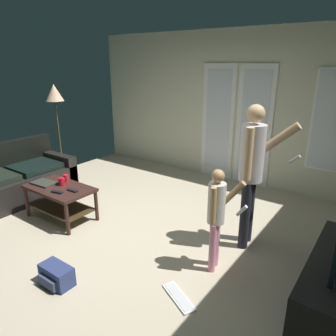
{
  "coord_description": "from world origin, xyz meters",
  "views": [
    {
      "loc": [
        2.56,
        -2.53,
        2.12
      ],
      "look_at": [
        0.69,
        0.07,
        1.04
      ],
      "focal_mm": 33.67,
      "sensor_mm": 36.0,
      "label": 1
    }
  ],
  "objects_px": {
    "loose_keyboard": "(179,297)",
    "cup_near_edge": "(62,182)",
    "leather_couch": "(12,182)",
    "backpack": "(56,275)",
    "coffee_table": "(60,195)",
    "laptop_closed": "(44,183)",
    "tv_remote_black": "(72,190)",
    "person_adult": "(252,165)",
    "floor_lamp": "(55,98)",
    "tv_stand": "(335,281)",
    "dvd_remote_slim": "(57,192)",
    "cup_by_laptop": "(66,178)",
    "person_child": "(217,212)"
  },
  "relations": [
    {
      "from": "backpack",
      "to": "laptop_closed",
      "type": "xyz_separation_m",
      "value": [
        -1.41,
        0.86,
        0.39
      ]
    },
    {
      "from": "loose_keyboard",
      "to": "cup_near_edge",
      "type": "height_order",
      "value": "cup_near_edge"
    },
    {
      "from": "backpack",
      "to": "leather_couch",
      "type": "bearing_deg",
      "value": 159.51
    },
    {
      "from": "person_adult",
      "to": "cup_by_laptop",
      "type": "relative_size",
      "value": 16.23
    },
    {
      "from": "leather_couch",
      "to": "laptop_closed",
      "type": "bearing_deg",
      "value": 0.03
    },
    {
      "from": "leather_couch",
      "to": "floor_lamp",
      "type": "height_order",
      "value": "floor_lamp"
    },
    {
      "from": "backpack",
      "to": "cup_by_laptop",
      "type": "bearing_deg",
      "value": 138.15
    },
    {
      "from": "leather_couch",
      "to": "dvd_remote_slim",
      "type": "distance_m",
      "value": 1.34
    },
    {
      "from": "tv_stand",
      "to": "loose_keyboard",
      "type": "bearing_deg",
      "value": -145.04
    },
    {
      "from": "backpack",
      "to": "loose_keyboard",
      "type": "relative_size",
      "value": 0.79
    },
    {
      "from": "loose_keyboard",
      "to": "cup_near_edge",
      "type": "bearing_deg",
      "value": 169.2
    },
    {
      "from": "person_child",
      "to": "dvd_remote_slim",
      "type": "xyz_separation_m",
      "value": [
        -2.14,
        -0.39,
        -0.19
      ]
    },
    {
      "from": "coffee_table",
      "to": "person_child",
      "type": "xyz_separation_m",
      "value": [
        2.3,
        0.24,
        0.33
      ]
    },
    {
      "from": "tv_stand",
      "to": "person_adult",
      "type": "bearing_deg",
      "value": 156.83
    },
    {
      "from": "loose_keyboard",
      "to": "dvd_remote_slim",
      "type": "bearing_deg",
      "value": 173.86
    },
    {
      "from": "loose_keyboard",
      "to": "tv_stand",
      "type": "bearing_deg",
      "value": 34.96
    },
    {
      "from": "tv_stand",
      "to": "floor_lamp",
      "type": "height_order",
      "value": "floor_lamp"
    },
    {
      "from": "loose_keyboard",
      "to": "laptop_closed",
      "type": "bearing_deg",
      "value": 172.79
    },
    {
      "from": "laptop_closed",
      "to": "person_child",
      "type": "bearing_deg",
      "value": 2.45
    },
    {
      "from": "coffee_table",
      "to": "backpack",
      "type": "relative_size",
      "value": 2.75
    },
    {
      "from": "laptop_closed",
      "to": "leather_couch",
      "type": "bearing_deg",
      "value": 175.97
    },
    {
      "from": "person_adult",
      "to": "laptop_closed",
      "type": "distance_m",
      "value": 2.87
    },
    {
      "from": "person_child",
      "to": "cup_by_laptop",
      "type": "bearing_deg",
      "value": -178.76
    },
    {
      "from": "loose_keyboard",
      "to": "cup_near_edge",
      "type": "xyz_separation_m",
      "value": [
        -2.27,
        0.43,
        0.52
      ]
    },
    {
      "from": "person_child",
      "to": "dvd_remote_slim",
      "type": "height_order",
      "value": "person_child"
    },
    {
      "from": "floor_lamp",
      "to": "backpack",
      "type": "bearing_deg",
      "value": -37.85
    },
    {
      "from": "leather_couch",
      "to": "coffee_table",
      "type": "relative_size",
      "value": 1.86
    },
    {
      "from": "backpack",
      "to": "tv_remote_black",
      "type": "height_order",
      "value": "tv_remote_black"
    },
    {
      "from": "leather_couch",
      "to": "backpack",
      "type": "height_order",
      "value": "leather_couch"
    },
    {
      "from": "leather_couch",
      "to": "person_adult",
      "type": "distance_m",
      "value": 3.75
    },
    {
      "from": "leather_couch",
      "to": "tv_remote_black",
      "type": "relative_size",
      "value": 10.71
    },
    {
      "from": "laptop_closed",
      "to": "tv_stand",
      "type": "bearing_deg",
      "value": 3.71
    },
    {
      "from": "loose_keyboard",
      "to": "coffee_table",
      "type": "bearing_deg",
      "value": 170.64
    },
    {
      "from": "cup_by_laptop",
      "to": "tv_stand",
      "type": "bearing_deg",
      "value": 4.27
    },
    {
      "from": "leather_couch",
      "to": "floor_lamp",
      "type": "xyz_separation_m",
      "value": [
        -0.29,
        1.16,
        1.19
      ]
    },
    {
      "from": "loose_keyboard",
      "to": "tv_remote_black",
      "type": "relative_size",
      "value": 2.66
    },
    {
      "from": "floor_lamp",
      "to": "tv_remote_black",
      "type": "height_order",
      "value": "floor_lamp"
    },
    {
      "from": "coffee_table",
      "to": "floor_lamp",
      "type": "distance_m",
      "value": 2.16
    },
    {
      "from": "cup_near_edge",
      "to": "loose_keyboard",
      "type": "bearing_deg",
      "value": -10.8
    },
    {
      "from": "backpack",
      "to": "cup_near_edge",
      "type": "bearing_deg",
      "value": 139.93
    },
    {
      "from": "leather_couch",
      "to": "dvd_remote_slim",
      "type": "relative_size",
      "value": 10.71
    },
    {
      "from": "backpack",
      "to": "tv_remote_black",
      "type": "relative_size",
      "value": 2.1
    },
    {
      "from": "backpack",
      "to": "cup_near_edge",
      "type": "height_order",
      "value": "cup_near_edge"
    },
    {
      "from": "coffee_table",
      "to": "cup_near_edge",
      "type": "distance_m",
      "value": 0.2
    },
    {
      "from": "leather_couch",
      "to": "coffee_table",
      "type": "bearing_deg",
      "value": 2.6
    },
    {
      "from": "floor_lamp",
      "to": "backpack",
      "type": "height_order",
      "value": "floor_lamp"
    },
    {
      "from": "person_adult",
      "to": "floor_lamp",
      "type": "xyz_separation_m",
      "value": [
        -3.85,
        0.21,
        0.48
      ]
    },
    {
      "from": "loose_keyboard",
      "to": "laptop_closed",
      "type": "height_order",
      "value": "laptop_closed"
    },
    {
      "from": "floor_lamp",
      "to": "laptop_closed",
      "type": "relative_size",
      "value": 4.95
    },
    {
      "from": "laptop_closed",
      "to": "tv_remote_black",
      "type": "distance_m",
      "value": 0.55
    }
  ]
}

